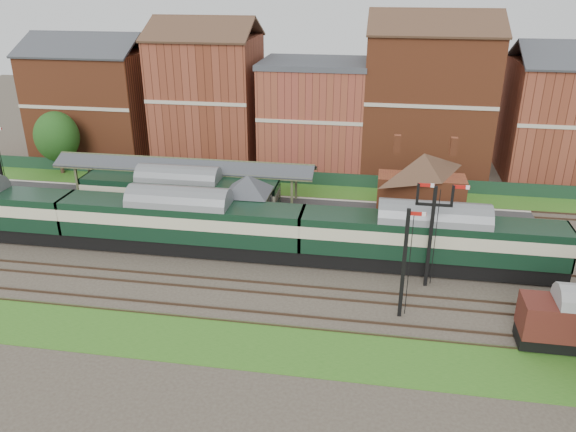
% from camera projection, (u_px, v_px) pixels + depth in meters
% --- Properties ---
extents(ground, '(160.00, 160.00, 0.00)m').
position_uv_depth(ground, '(276.00, 258.00, 46.63)').
color(ground, '#473D33').
rests_on(ground, ground).
extents(grass_back, '(90.00, 4.50, 0.06)m').
position_uv_depth(grass_back, '(303.00, 190.00, 61.10)').
color(grass_back, '#2D6619').
rests_on(grass_back, ground).
extents(grass_front, '(90.00, 5.00, 0.06)m').
position_uv_depth(grass_front, '(241.00, 344.00, 35.76)').
color(grass_front, '#2D6619').
rests_on(grass_front, ground).
extents(fence, '(90.00, 0.12, 1.50)m').
position_uv_depth(fence, '(305.00, 178.00, 62.63)').
color(fence, '#193823').
rests_on(fence, ground).
extents(platform, '(55.00, 3.40, 1.00)m').
position_uv_depth(platform, '(244.00, 205.00, 56.01)').
color(platform, '#2D2D2D').
rests_on(platform, ground).
extents(signal_box, '(5.40, 5.40, 6.00)m').
position_uv_depth(signal_box, '(248.00, 206.00, 48.76)').
color(signal_box, '#607150').
rests_on(signal_box, ground).
extents(brick_hut, '(3.20, 2.64, 2.94)m').
position_uv_depth(brick_hut, '(339.00, 233.00, 48.35)').
color(brick_hut, brown).
rests_on(brick_hut, ground).
extents(station_building, '(8.10, 8.10, 5.90)m').
position_uv_depth(station_building, '(422.00, 182.00, 52.08)').
color(station_building, brown).
rests_on(station_building, platform).
extents(canopy, '(26.00, 3.89, 4.08)m').
position_uv_depth(canopy, '(184.00, 163.00, 55.29)').
color(canopy, '#4E5636').
rests_on(canopy, platform).
extents(semaphore_bracket, '(3.60, 0.25, 8.18)m').
position_uv_depth(semaphore_bracket, '(432.00, 230.00, 40.72)').
color(semaphore_bracket, black).
rests_on(semaphore_bracket, ground).
extents(semaphore_siding, '(1.23, 0.25, 8.00)m').
position_uv_depth(semaphore_siding, '(404.00, 262.00, 37.14)').
color(semaphore_siding, black).
rests_on(semaphore_siding, ground).
extents(town_backdrop, '(69.00, 10.00, 16.00)m').
position_uv_depth(town_backdrop, '(313.00, 109.00, 66.51)').
color(town_backdrop, brown).
rests_on(town_backdrop, ground).
extents(dmu_train, '(61.18, 3.21, 4.70)m').
position_uv_depth(dmu_train, '(181.00, 222.00, 46.76)').
color(dmu_train, black).
rests_on(dmu_train, ground).
extents(platform_railcar, '(18.82, 2.96, 4.33)m').
position_uv_depth(platform_railcar, '(180.00, 194.00, 53.08)').
color(platform_railcar, black).
rests_on(platform_railcar, ground).
extents(goods_van_a, '(5.70, 2.47, 3.46)m').
position_uv_depth(goods_van_a, '(568.00, 321.00, 34.67)').
color(goods_van_a, black).
rests_on(goods_van_a, ground).
extents(tree_back, '(5.04, 5.04, 7.37)m').
position_uv_depth(tree_back, '(57.00, 137.00, 64.65)').
color(tree_back, '#382619').
rests_on(tree_back, ground).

